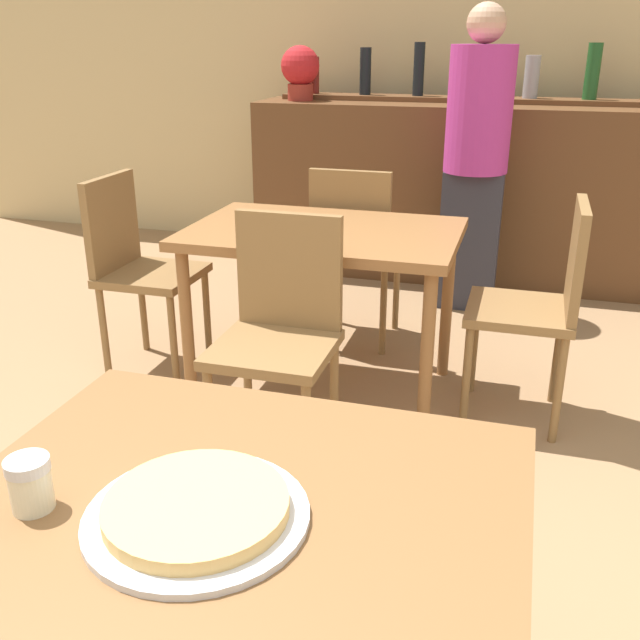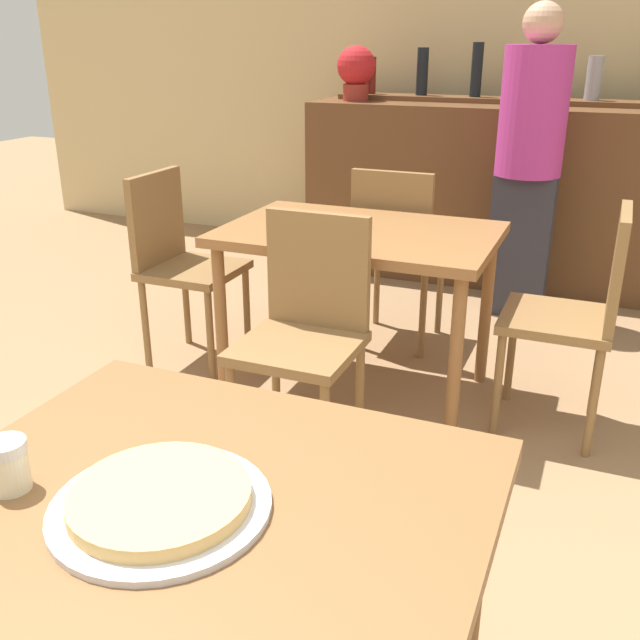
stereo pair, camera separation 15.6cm
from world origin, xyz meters
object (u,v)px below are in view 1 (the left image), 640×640
object	(u,v)px
chair_far_side_left	(136,260)
potted_plant	(300,70)
chair_far_side_front	(280,324)
cheese_shaker	(30,483)
person_standing	(476,153)
chair_far_side_right	(542,297)
pizza_tray	(197,510)
chair_far_side_back	(354,244)

from	to	relation	value
chair_far_side_left	potted_plant	xyz separation A→B (m)	(0.21, 1.77, 0.73)
chair_far_side_front	potted_plant	size ratio (longest dim) A/B	2.70
cheese_shaker	person_standing	bearing A→B (deg)	82.91
chair_far_side_left	potted_plant	bearing A→B (deg)	-6.63
chair_far_side_right	pizza_tray	bearing A→B (deg)	-15.45
cheese_shaker	chair_far_side_front	bearing A→B (deg)	93.81
chair_far_side_front	person_standing	distance (m)	1.88
chair_far_side_front	chair_far_side_back	xyz separation A→B (m)	(0.00, 1.07, 0.00)
chair_far_side_back	person_standing	size ratio (longest dim) A/B	0.55
chair_far_side_front	cheese_shaker	bearing A→B (deg)	-86.19
chair_far_side_front	potted_plant	xyz separation A→B (m)	(-0.66, 2.31, 0.73)
chair_far_side_back	pizza_tray	world-z (taller)	chair_far_side_back
cheese_shaker	potted_plant	bearing A→B (deg)	101.55
person_standing	chair_far_side_back	bearing A→B (deg)	-124.65
cheese_shaker	person_standing	xyz separation A→B (m)	(0.40, 3.18, 0.06)
pizza_tray	person_standing	xyz separation A→B (m)	(0.14, 3.13, 0.09)
chair_far_side_left	pizza_tray	size ratio (longest dim) A/B	2.59
chair_far_side_front	potted_plant	bearing A→B (deg)	106.06
cheese_shaker	person_standing	size ratio (longest dim) A/B	0.05
chair_far_side_right	cheese_shaker	bearing A→B (deg)	-21.88
person_standing	potted_plant	bearing A→B (deg)	155.31
cheese_shaker	potted_plant	size ratio (longest dim) A/B	0.26
chair_far_side_left	cheese_shaker	distance (m)	2.18
chair_far_side_front	chair_far_side_left	distance (m)	1.02
chair_far_side_back	potted_plant	size ratio (longest dim) A/B	2.70
pizza_tray	person_standing	size ratio (longest dim) A/B	0.21
potted_plant	person_standing	bearing A→B (deg)	-24.69
person_standing	potted_plant	size ratio (longest dim) A/B	4.90
chair_far_side_right	pizza_tray	size ratio (longest dim) A/B	2.59
chair_far_side_right	person_standing	distance (m)	1.35
chair_far_side_front	cheese_shaker	world-z (taller)	chair_far_side_front
chair_far_side_front	pizza_tray	bearing A→B (deg)	-75.59
chair_far_side_front	chair_far_side_right	bearing A→B (deg)	31.63
potted_plant	chair_far_side_front	bearing A→B (deg)	-73.94
chair_far_side_right	potted_plant	xyz separation A→B (m)	(-1.53, 1.77, 0.73)
chair_far_side_back	chair_far_side_right	xyz separation A→B (m)	(0.87, -0.54, 0.00)
chair_far_side_back	cheese_shaker	distance (m)	2.49
chair_far_side_front	chair_far_side_back	world-z (taller)	same
chair_far_side_front	cheese_shaker	xyz separation A→B (m)	(0.09, -1.40, 0.29)
chair_far_side_front	person_standing	size ratio (longest dim) A/B	0.55
chair_far_side_back	pizza_tray	bearing A→B (deg)	98.16
pizza_tray	chair_far_side_right	bearing A→B (deg)	74.55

